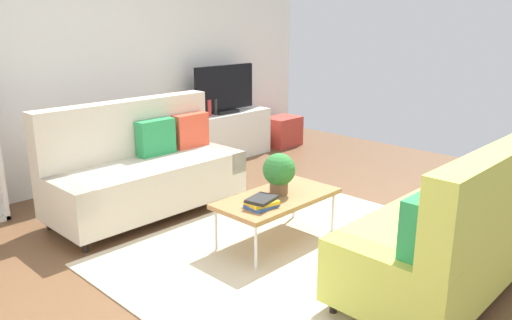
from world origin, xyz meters
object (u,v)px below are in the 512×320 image
at_px(storage_trunk, 282,131).
at_px(tv, 225,90).
at_px(tv_console, 224,136).
at_px(table_book_0, 262,206).
at_px(bottle_2, 216,107).
at_px(potted_plant, 279,171).
at_px(coffee_table, 277,199).
at_px(couch_green, 455,231).
at_px(vase_0, 188,111).
at_px(bottle_1, 209,108).
at_px(couch_beige, 144,169).
at_px(bottle_0, 204,111).

bearing_deg(storage_trunk, tv, 175.84).
relative_size(tv_console, table_book_0, 5.83).
xyz_separation_m(table_book_0, bottle_2, (1.61, 2.38, 0.31)).
height_order(storage_trunk, potted_plant, potted_plant).
height_order(coffee_table, tv_console, tv_console).
distance_m(couch_green, bottle_2, 3.87).
bearing_deg(couch_green, coffee_table, 101.29).
bearing_deg(vase_0, storage_trunk, -5.10).
bearing_deg(table_book_0, bottle_2, 55.86).
relative_size(coffee_table, tv, 1.10).
height_order(storage_trunk, table_book_0, table_book_0).
height_order(couch_green, bottle_1, couch_green).
bearing_deg(table_book_0, tv, 53.12).
relative_size(coffee_table, bottle_1, 5.09).
bearing_deg(tv, couch_green, -108.25).
bearing_deg(storage_trunk, bottle_1, 177.55).
bearing_deg(couch_beige, tv_console, -154.58).
bearing_deg(potted_plant, couch_beige, 107.65).
distance_m(tv_console, table_book_0, 3.02).
bearing_deg(couch_green, bottle_0, 77.10).
distance_m(coffee_table, tv, 2.83).
relative_size(potted_plant, table_book_0, 1.49).
height_order(couch_green, tv_console, couch_green).
xyz_separation_m(storage_trunk, table_book_0, (-2.90, -2.32, 0.21)).
height_order(tv, storage_trunk, tv).
bearing_deg(vase_0, tv_console, -4.93).
xyz_separation_m(potted_plant, bottle_1, (1.16, 2.26, 0.13)).
relative_size(tv_console, storage_trunk, 2.69).
height_order(tv_console, bottle_2, bottle_2).
relative_size(coffee_table, bottle_0, 6.78).
height_order(storage_trunk, bottle_2, bottle_2).
bearing_deg(coffee_table, tv, 56.74).
bearing_deg(table_book_0, storage_trunk, 38.65).
distance_m(couch_green, potted_plant, 1.48).
height_order(couch_beige, tv_console, couch_beige).
relative_size(tv_console, potted_plant, 3.92).
bearing_deg(bottle_0, storage_trunk, -2.31).
xyz_separation_m(vase_0, bottle_0, (0.19, -0.09, -0.01)).
bearing_deg(tv, bottle_2, -173.89).
xyz_separation_m(tv_console, vase_0, (-0.58, 0.05, 0.42)).
relative_size(couch_green, potted_plant, 5.32).
bearing_deg(table_book_0, tv_console, 53.35).
relative_size(couch_beige, bottle_2, 8.85).
bearing_deg(bottle_1, tv, 3.82).
distance_m(storage_trunk, table_book_0, 3.72).
xyz_separation_m(couch_beige, bottle_2, (1.71, 0.87, 0.30)).
xyz_separation_m(tv_console, potted_plant, (-1.46, -2.30, 0.30)).
bearing_deg(vase_0, bottle_0, -25.33).
relative_size(tv, bottle_2, 4.65).
xyz_separation_m(tv, potted_plant, (-1.46, -2.28, -0.33)).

